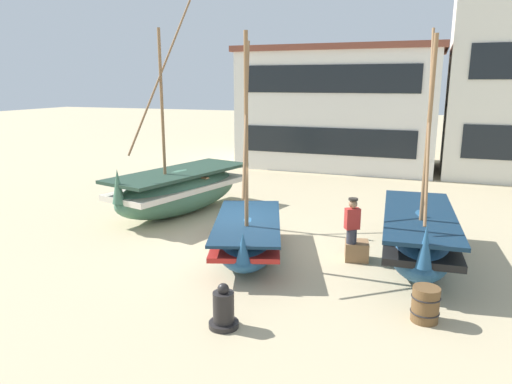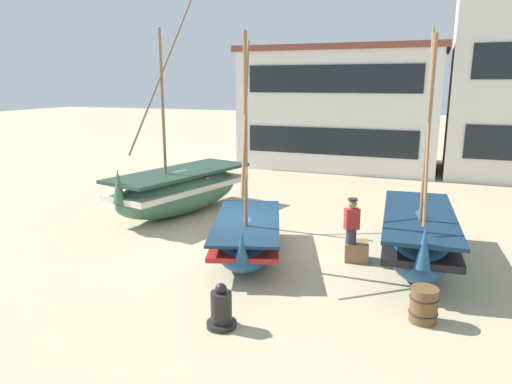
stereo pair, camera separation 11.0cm
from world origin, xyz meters
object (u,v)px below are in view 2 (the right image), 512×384
Objects in this scene: cargo_crate at (356,251)px; fishing_boat_far_right at (247,235)px; fishing_boat_centre_large at (180,190)px; fisherman_by_hull at (351,231)px; harbor_building_main at (343,107)px; capstan_winch at (221,310)px; fishing_boat_near_left at (418,236)px; wooden_barrel at (424,305)px.

fishing_boat_far_right is at bearing -165.18° from cargo_crate.
fishing_boat_far_right is 2.88m from cargo_crate.
fishing_boat_centre_large is 4.29× the size of fisherman_by_hull.
harbor_building_main is (-3.09, 14.73, 2.35)m from fisherman_by_hull.
capstan_winch is at bearing -112.68° from cargo_crate.
fishing_boat_centre_large is 8.22m from capstan_winch.
fishing_boat_near_left is 8.31× the size of wooden_barrel.
wooden_barrel is (3.56, 1.57, 0.00)m from capstan_winch.
fisherman_by_hull is at bearing 11.95° from fishing_boat_far_right.
fishing_boat_near_left is 9.81× the size of cargo_crate.
fishing_boat_near_left reaches higher than wooden_barrel.
wooden_barrel is (8.27, -5.16, -0.49)m from fishing_boat_centre_large.
fishing_boat_centre_large is at bearing 160.26° from cargo_crate.
fisherman_by_hull reaches higher than cargo_crate.
fisherman_by_hull is at bearing -21.44° from fishing_boat_centre_large.
fisherman_by_hull is 0.16× the size of harbor_building_main.
fishing_boat_far_right is 15.52m from harbor_building_main.
fishing_boat_centre_large reaches higher than harbor_building_main.
fishing_boat_near_left is 1.58m from cargo_crate.
fishing_boat_near_left is at bearing -71.79° from harbor_building_main.
wooden_barrel reaches higher than cargo_crate.
fishing_boat_near_left reaches higher than fishing_boat_far_right.
fisherman_by_hull is at bearing 125.20° from wooden_barrel.
harbor_building_main is (-0.44, 15.29, 2.62)m from fishing_boat_far_right.
wooden_barrel is (4.50, -2.08, -0.22)m from fishing_boat_far_right.
harbor_building_main is (-4.68, 14.24, 2.45)m from fishing_boat_near_left.
fishing_boat_centre_large reaches higher than cargo_crate.
fishing_boat_far_right is at bearing 155.22° from wooden_barrel.
wooden_barrel is (1.86, -2.64, -0.48)m from fisherman_by_hull.
fishing_boat_near_left is at bearing 17.08° from fisherman_by_hull.
capstan_winch reaches higher than cargo_crate.
fishing_boat_centre_large is at bearing 165.80° from fishing_boat_near_left.
wooden_barrel is at bearing 23.71° from capstan_winch.
fishing_boat_near_left is at bearing -14.20° from fishing_boat_centre_large.
fishing_boat_centre_large reaches higher than capstan_winch.
fishing_boat_far_right is at bearing 104.44° from capstan_winch.
fisherman_by_hull is (6.41, -2.52, -0.01)m from fishing_boat_centre_large.
harbor_building_main is at bearing 101.83° from fisherman_by_hull.
fishing_boat_centre_large is 6.97m from cargo_crate.
harbor_building_main reaches higher than wooden_barrel.
capstan_winch is 1.26× the size of wooden_barrel.
fishing_boat_centre_large is 4.87m from fishing_boat_far_right.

